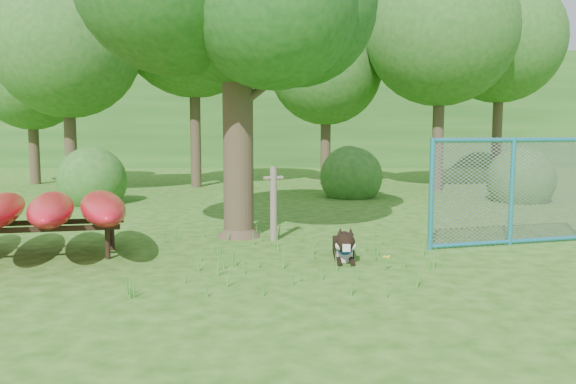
{
  "coord_description": "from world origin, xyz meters",
  "views": [
    {
      "loc": [
        0.24,
        -7.2,
        1.92
      ],
      "look_at": [
        0.2,
        1.2,
        1.0
      ],
      "focal_mm": 35.0,
      "sensor_mm": 36.0,
      "label": 1
    }
  ],
  "objects": [
    {
      "name": "shrub_right",
      "position": [
        6.5,
        8.0,
        0.0
      ],
      "size": [
        1.8,
        1.8,
        1.8
      ],
      "primitive_type": "sphere",
      "color": "#25591D",
      "rests_on": "ground"
    },
    {
      "name": "husky_dog",
      "position": [
        1.04,
        1.05,
        0.19
      ],
      "size": [
        0.31,
        1.21,
        0.54
      ],
      "rotation": [
        0.0,
        0.0,
        -0.02
      ],
      "color": "black",
      "rests_on": "ground"
    },
    {
      "name": "wooded_hillside",
      "position": [
        0.0,
        28.0,
        3.0
      ],
      "size": [
        80.0,
        12.0,
        6.0
      ],
      "primitive_type": "cube",
      "color": "#25591D",
      "rests_on": "ground"
    },
    {
      "name": "bg_tree_f",
      "position": [
        -9.0,
        13.0,
        3.73
      ],
      "size": [
        3.6,
        3.6,
        5.55
      ],
      "color": "#3B2E20",
      "rests_on": "ground"
    },
    {
      "name": "bg_tree_c",
      "position": [
        1.5,
        13.0,
        4.11
      ],
      "size": [
        4.0,
        4.0,
        6.12
      ],
      "color": "#3B2E20",
      "rests_on": "ground"
    },
    {
      "name": "bg_tree_e",
      "position": [
        8.0,
        14.0,
        5.23
      ],
      "size": [
        4.6,
        4.6,
        7.55
      ],
      "color": "#3B2E20",
      "rests_on": "ground"
    },
    {
      "name": "ground",
      "position": [
        0.0,
        0.0,
        0.0
      ],
      "size": [
        80.0,
        80.0,
        0.0
      ],
      "primitive_type": "plane",
      "color": "#225110",
      "rests_on": "ground"
    },
    {
      "name": "fence_section",
      "position": [
        3.95,
        2.16,
        0.91
      ],
      "size": [
        3.0,
        0.92,
        3.01
      ],
      "rotation": [
        0.0,
        0.0,
        0.27
      ],
      "color": "teal",
      "rests_on": "ground"
    },
    {
      "name": "shrub_left",
      "position": [
        -5.0,
        7.5,
        0.0
      ],
      "size": [
        1.8,
        1.8,
        1.8
      ],
      "primitive_type": "sphere",
      "color": "#25591D",
      "rests_on": "ground"
    },
    {
      "name": "bg_tree_d",
      "position": [
        5.0,
        11.0,
        5.08
      ],
      "size": [
        4.8,
        4.8,
        7.5
      ],
      "color": "#3B2E20",
      "rests_on": "ground"
    },
    {
      "name": "shrub_mid",
      "position": [
        2.0,
        9.0,
        0.0
      ],
      "size": [
        1.8,
        1.8,
        1.8
      ],
      "primitive_type": "sphere",
      "color": "#25591D",
      "rests_on": "ground"
    },
    {
      "name": "wildflower_clump",
      "position": [
        1.56,
        0.39,
        0.17
      ],
      "size": [
        0.1,
        0.09,
        0.21
      ],
      "rotation": [
        0.0,
        0.0,
        -0.09
      ],
      "color": "#42882C",
      "rests_on": "ground"
    },
    {
      "name": "wooden_post",
      "position": [
        -0.06,
        2.49,
        0.69
      ],
      "size": [
        0.35,
        0.2,
        1.3
      ],
      "rotation": [
        0.0,
        0.0,
        0.39
      ],
      "color": "#685D4E",
      "rests_on": "ground"
    },
    {
      "name": "bg_tree_b",
      "position": [
        -3.0,
        12.0,
        5.61
      ],
      "size": [
        5.2,
        5.2,
        8.22
      ],
      "color": "#3B2E20",
      "rests_on": "ground"
    },
    {
      "name": "kayak_rack",
      "position": [
        -3.76,
        1.14,
        0.74
      ],
      "size": [
        3.7,
        3.31,
        0.97
      ],
      "rotation": [
        0.0,
        0.0,
        0.21
      ],
      "color": "black",
      "rests_on": "ground"
    },
    {
      "name": "bg_tree_a",
      "position": [
        -6.5,
        10.0,
        4.48
      ],
      "size": [
        4.4,
        4.4,
        6.7
      ],
      "color": "#3B2E20",
      "rests_on": "ground"
    }
  ]
}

